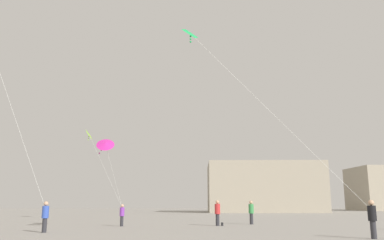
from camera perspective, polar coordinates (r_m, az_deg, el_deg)
name	(u,v)px	position (r m, az deg, el deg)	size (l,w,h in m)	color
person_in_red	(217,212)	(30.54, 3.65, -12.91)	(0.41, 0.41, 1.87)	#2D2D33
person_in_purple	(122,214)	(30.32, -9.95, -13.08)	(0.34, 0.34, 1.57)	#2D2D33
person_in_green	(251,211)	(33.08, 8.44, -12.74)	(0.40, 0.40, 1.85)	#2D2D33
person_in_black	(372,217)	(20.97, 24.32, -12.53)	(0.39, 0.39, 1.78)	#2D2D33
person_in_blue	(45,215)	(24.82, -20.20, -12.64)	(0.38, 0.38, 1.73)	#2D2D33
kite_magenta_diamond	(105,144)	(28.26, -12.25, -3.39)	(1.67, 3.04, 4.85)	#D12899
kite_lime_delta	(90,136)	(44.07, -14.37, -2.18)	(5.60, 13.55, 8.04)	#8CD12D
kite_emerald_delta	(197,39)	(21.09, 0.67, 11.42)	(8.99, 1.17, 9.25)	green
building_left_hall	(263,188)	(81.37, 10.04, -9.52)	(22.55, 17.35, 9.38)	#A39984
handbag_beside_flyer	(222,224)	(30.71, 4.32, -14.58)	(0.32, 0.14, 0.24)	black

